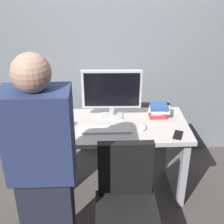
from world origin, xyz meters
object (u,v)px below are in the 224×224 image
object	(u,v)px
person_at_desk	(44,176)
cup_by_monitor	(57,113)
keyboard	(106,130)
book_stack	(159,110)
monitor	(112,91)
cup_near_keyboard	(66,124)
mouse	(143,127)
office_chair	(126,213)
cell_phone	(178,135)
desk	(112,146)

from	to	relation	value
person_at_desk	cup_by_monitor	size ratio (longest dim) A/B	20.43
keyboard	book_stack	xyz separation A→B (m)	(0.50, 0.25, 0.05)
monitor	cup_near_keyboard	size ratio (longest dim) A/B	6.18
mouse	cup_near_keyboard	size ratio (longest dim) A/B	1.14
monitor	book_stack	world-z (taller)	monitor
office_chair	cup_by_monitor	bearing A→B (deg)	121.95
office_chair	keyboard	size ratio (longest dim) A/B	2.19
cup_near_keyboard	book_stack	distance (m)	0.87
mouse	cell_phone	world-z (taller)	mouse
cup_near_keyboard	cup_by_monitor	bearing A→B (deg)	115.11
person_at_desk	monitor	bearing A→B (deg)	64.37
desk	person_at_desk	distance (m)	1.01
monitor	office_chair	bearing A→B (deg)	-85.93
cup_by_monitor	cell_phone	distance (m)	1.12
office_chair	cell_phone	world-z (taller)	office_chair
cup_near_keyboard	cup_by_monitor	xyz separation A→B (m)	(-0.10, 0.22, -0.00)
office_chair	cell_phone	xyz separation A→B (m)	(0.48, 0.54, 0.31)
desk	office_chair	world-z (taller)	office_chair
office_chair	person_at_desk	size ratio (longest dim) A/B	0.57
cup_near_keyboard	keyboard	bearing A→B (deg)	-8.77
keyboard	mouse	xyz separation A→B (m)	(0.32, 0.02, 0.01)
desk	person_at_desk	size ratio (longest dim) A/B	0.83
cup_by_monitor	book_stack	world-z (taller)	book_stack
desk	keyboard	bearing A→B (deg)	-116.98
mouse	cup_by_monitor	size ratio (longest dim) A/B	1.25
cell_phone	cup_near_keyboard	bearing A→B (deg)	-167.56
keyboard	cup_near_keyboard	xyz separation A→B (m)	(-0.35, 0.05, 0.03)
desk	cell_phone	world-z (taller)	cell_phone
office_chair	mouse	distance (m)	0.77
person_at_desk	cell_phone	size ratio (longest dim) A/B	11.38
cup_near_keyboard	cell_phone	world-z (taller)	cup_near_keyboard
desk	cup_by_monitor	distance (m)	0.60
book_stack	cup_near_keyboard	bearing A→B (deg)	-166.89
desk	cell_phone	distance (m)	0.63
person_at_desk	book_stack	xyz separation A→B (m)	(0.91, 0.97, -0.05)
keyboard	cell_phone	bearing A→B (deg)	-9.52
keyboard	cell_phone	xyz separation A→B (m)	(0.60, -0.11, -0.01)
office_chair	mouse	xyz separation A→B (m)	(0.20, 0.67, 0.33)
cup_near_keyboard	cell_phone	xyz separation A→B (m)	(0.95, -0.16, -0.04)
cup_near_keyboard	cup_by_monitor	size ratio (longest dim) A/B	1.09
monitor	cell_phone	distance (m)	0.70
monitor	keyboard	xyz separation A→B (m)	(-0.06, -0.26, -0.25)
monitor	cup_by_monitor	xyz separation A→B (m)	(-0.51, 0.01, -0.22)
cup_by_monitor	book_stack	bearing A→B (deg)	-1.26
office_chair	cup_near_keyboard	world-z (taller)	office_chair
person_at_desk	cup_near_keyboard	distance (m)	0.78
cup_near_keyboard	cell_phone	bearing A→B (deg)	-9.61
person_at_desk	book_stack	world-z (taller)	person_at_desk
office_chair	cup_near_keyboard	distance (m)	0.92
person_at_desk	keyboard	xyz separation A→B (m)	(0.41, 0.72, -0.09)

